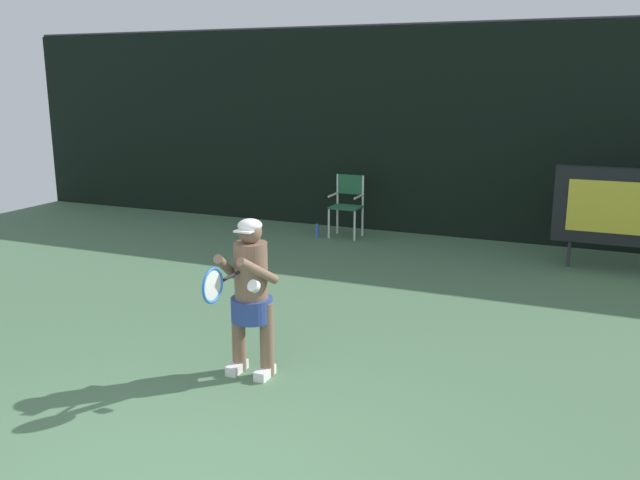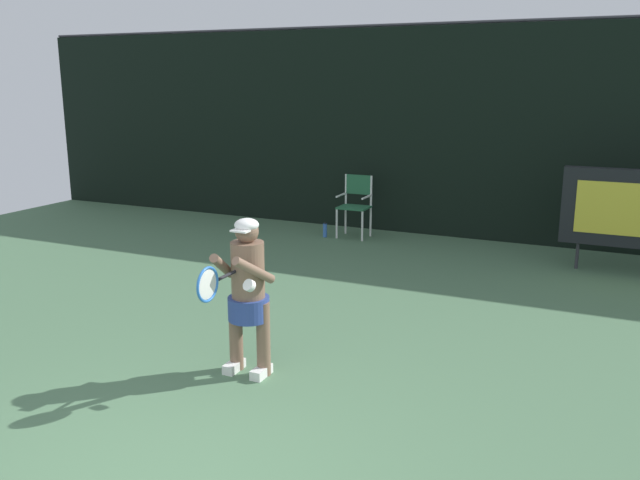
{
  "view_description": "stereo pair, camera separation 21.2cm",
  "coord_description": "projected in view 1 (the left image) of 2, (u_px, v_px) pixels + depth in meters",
  "views": [
    {
      "loc": [
        2.46,
        -3.1,
        2.73
      ],
      "look_at": [
        -0.27,
        3.29,
        1.05
      ],
      "focal_mm": 37.66,
      "sensor_mm": 36.0,
      "label": 1
    },
    {
      "loc": [
        2.66,
        -3.02,
        2.73
      ],
      "look_at": [
        -0.27,
        3.29,
        1.05
      ],
      "focal_mm": 37.66,
      "sensor_mm": 36.0,
      "label": 2
    }
  ],
  "objects": [
    {
      "name": "backdrop_screen",
      "position": [
        453.0,
        133.0,
        11.53
      ],
      "size": [
        18.0,
        0.12,
        3.66
      ],
      "color": "black",
      "rests_on": "ground"
    },
    {
      "name": "water_bottle",
      "position": [
        317.0,
        230.0,
        11.82
      ],
      "size": [
        0.07,
        0.07,
        0.27
      ],
      "color": "#3968BE",
      "rests_on": "ground"
    },
    {
      "name": "tennis_racket",
      "position": [
        214.0,
        285.0,
        5.66
      ],
      "size": [
        0.03,
        0.6,
        0.31
      ],
      "rotation": [
        0.0,
        0.0,
        -0.3
      ],
      "color": "black"
    },
    {
      "name": "scoreboard",
      "position": [
        635.0,
        208.0,
        9.46
      ],
      "size": [
        2.2,
        0.21,
        1.5
      ],
      "color": "black",
      "rests_on": "ground"
    },
    {
      "name": "tennis_player",
      "position": [
        251.0,
        291.0,
        6.19
      ],
      "size": [
        0.53,
        0.61,
        1.5
      ],
      "color": "white",
      "rests_on": "ground"
    },
    {
      "name": "umpire_chair",
      "position": [
        347.0,
        202.0,
        11.77
      ],
      "size": [
        0.52,
        0.44,
        1.08
      ],
      "color": "white",
      "rests_on": "ground"
    }
  ]
}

